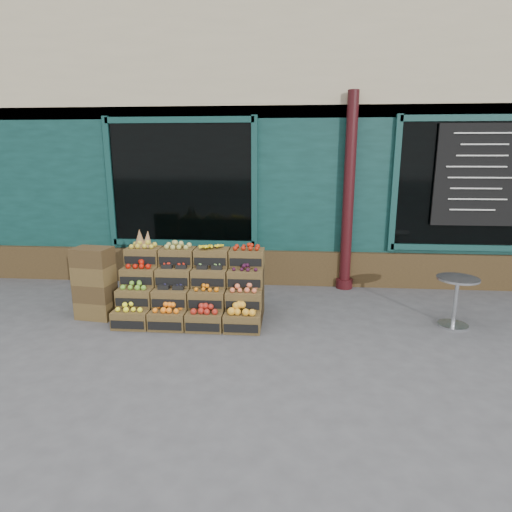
{
  "coord_description": "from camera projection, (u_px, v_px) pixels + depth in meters",
  "views": [
    {
      "loc": [
        0.3,
        -5.06,
        2.23
      ],
      "look_at": [
        -0.2,
        0.7,
        0.85
      ],
      "focal_mm": 30.0,
      "sensor_mm": 36.0,
      "label": 1
    }
  ],
  "objects": [
    {
      "name": "spare_crates",
      "position": [
        95.0,
        283.0,
        5.89
      ],
      "size": [
        0.54,
        0.4,
        1.0
      ],
      "rotation": [
        0.0,
        0.0,
        -0.13
      ],
      "color": "brown",
      "rests_on": "ground"
    },
    {
      "name": "shopkeeper",
      "position": [
        180.0,
        221.0,
        8.28
      ],
      "size": [
        0.83,
        0.7,
        1.93
      ],
      "primitive_type": "imported",
      "rotation": [
        0.0,
        0.0,
        2.73
      ],
      "color": "#1A5E32",
      "rests_on": "ground"
    },
    {
      "name": "crate_display",
      "position": [
        192.0,
        292.0,
        5.91
      ],
      "size": [
        1.95,
        0.95,
        1.22
      ],
      "rotation": [
        0.0,
        0.0,
        0.01
      ],
      "color": "brown",
      "rests_on": "ground"
    },
    {
      "name": "ground",
      "position": [
        267.0,
        334.0,
        5.45
      ],
      "size": [
        60.0,
        60.0,
        0.0
      ],
      "primitive_type": "plane",
      "color": "#47474A",
      "rests_on": "ground"
    },
    {
      "name": "shop_facade",
      "position": [
        281.0,
        147.0,
        9.84
      ],
      "size": [
        12.0,
        6.24,
        4.8
      ],
      "color": "#103733",
      "rests_on": "ground"
    },
    {
      "name": "bistro_table",
      "position": [
        456.0,
        296.0,
        5.6
      ],
      "size": [
        0.53,
        0.53,
        0.67
      ],
      "rotation": [
        0.0,
        0.0,
        0.26
      ],
      "color": "#AFB1B6",
      "rests_on": "ground"
    }
  ]
}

